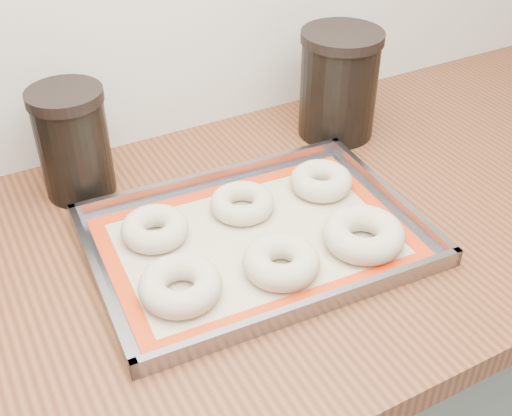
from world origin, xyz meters
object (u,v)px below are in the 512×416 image
bagel_front_right (363,234)px  bagel_back_mid (242,203)px  canister_right (339,84)px  bagel_back_left (155,229)px  bagel_front_left (180,285)px  bagel_back_right (321,181)px  canister_mid (73,142)px  baking_tray (256,238)px  bagel_front_mid (281,262)px

bagel_front_right → bagel_back_mid: (-0.11, 0.15, -0.00)m
canister_right → bagel_back_left: bearing=-161.0°
bagel_front_right → canister_right: size_ratio=0.61×
bagel_back_left → bagel_back_mid: size_ratio=1.00×
canister_right → bagel_front_left: bearing=-147.6°
bagel_back_right → canister_mid: 0.38m
bagel_back_mid → bagel_back_right: bearing=-3.6°
bagel_back_left → bagel_back_mid: bagel_back_left is taller
bagel_front_right → baking_tray: bearing=146.6°
bagel_back_left → bagel_back_mid: bearing=-1.1°
canister_mid → canister_right: canister_right is taller
bagel_back_right → canister_right: bearing=49.3°
bagel_front_mid → bagel_back_right: bagel_front_mid is taller
canister_right → baking_tray: bearing=-143.0°
bagel_front_left → baking_tray: bearing=21.6°
baking_tray → bagel_front_mid: bagel_front_mid is taller
bagel_front_right → bagel_back_mid: bearing=126.6°
canister_mid → bagel_back_right: bearing=-29.5°
baking_tray → bagel_back_left: bearing=150.5°
bagel_front_right → bagel_back_right: 0.14m
baking_tray → canister_mid: canister_mid is taller
bagel_front_right → bagel_back_right: bearing=80.9°
bagel_back_right → canister_mid: canister_mid is taller
bagel_front_mid → bagel_back_left: bearing=129.4°
bagel_back_right → canister_right: (0.13, 0.15, 0.07)m
baking_tray → bagel_back_mid: size_ratio=4.99×
baking_tray → bagel_back_left: 0.14m
bagel_back_mid → bagel_back_right: bagel_back_right is taller
bagel_back_left → canister_right: size_ratio=0.51×
bagel_back_mid → canister_right: bearing=28.1°
bagel_front_left → bagel_front_right: bearing=-6.0°
bagel_back_mid → canister_right: canister_right is taller
canister_mid → baking_tray: bearing=-53.6°
bagel_front_mid → bagel_back_left: size_ratio=1.07×
bagel_front_mid → bagel_front_right: bearing=-2.6°
bagel_back_right → bagel_front_right: bearing=-99.1°
baking_tray → bagel_back_mid: (0.01, 0.07, 0.01)m
bagel_front_mid → canister_mid: size_ratio=0.60×
bagel_front_mid → bagel_back_left: 0.19m
baking_tray → bagel_front_left: 0.15m
bagel_front_mid → canister_right: (0.28, 0.29, 0.07)m
baking_tray → bagel_front_left: (-0.14, -0.05, 0.02)m
baking_tray → canister_mid: 0.32m
bagel_front_right → bagel_back_left: bearing=148.5°
bagel_front_mid → bagel_back_right: size_ratio=1.07×
bagel_back_mid → canister_mid: (-0.19, 0.18, 0.07)m
bagel_front_left → canister_right: 0.50m
bagel_front_right → bagel_front_mid: bearing=177.4°
baking_tray → bagel_back_mid: bagel_back_mid is taller
bagel_back_left → bagel_front_right: bearing=-31.5°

